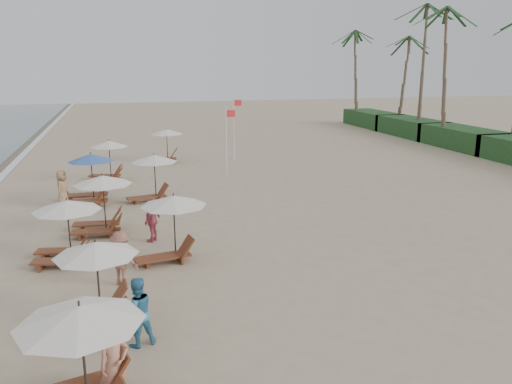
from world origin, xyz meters
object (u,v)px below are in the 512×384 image
object	(u,v)px
lounger_station_2	(63,228)
beachgoer_near	(114,364)
inland_station_1	(151,172)
beachgoer_mid_b	(121,258)
beachgoer_far_b	(62,189)
lounger_station_4	(86,182)
lounger_station_5	(106,161)
flag_pole_near	(227,137)
lounger_station_0	(69,371)
inland_station_2	(163,143)
lounger_station_1	(88,290)
inland_station_0	(169,220)
beachgoer_far_a	(152,220)
lounger_station_3	(99,203)

from	to	relation	value
lounger_station_2	beachgoer_near	size ratio (longest dim) A/B	1.46
inland_station_1	beachgoer_mid_b	world-z (taller)	inland_station_1
beachgoer_far_b	lounger_station_2	bearing A→B (deg)	-158.91
lounger_station_4	beachgoer_near	distance (m)	15.71
lounger_station_5	flag_pole_near	bearing A→B (deg)	-1.14
lounger_station_4	beachgoer_far_b	distance (m)	1.11
lounger_station_0	inland_station_2	bearing A→B (deg)	81.00
lounger_station_5	beachgoer_near	xyz separation A→B (m)	(0.34, -20.46, -0.35)
lounger_station_1	inland_station_1	size ratio (longest dim) A/B	0.95
lounger_station_0	lounger_station_2	world-z (taller)	lounger_station_0
lounger_station_0	beachgoer_near	bearing A→B (deg)	29.06
lounger_station_0	lounger_station_5	distance (m)	20.90
inland_station_0	flag_pole_near	xyz separation A→B (m)	(4.76, 13.03, 0.84)
inland_station_0	beachgoer_far_b	xyz separation A→B (m)	(-4.11, 8.10, -0.56)
beachgoer_far_a	flag_pole_near	size ratio (longest dim) A/B	0.41
lounger_station_4	inland_station_0	size ratio (longest dim) A/B	1.03
beachgoer_far_b	inland_station_2	bearing A→B (deg)	-13.38
lounger_station_3	lounger_station_4	size ratio (longest dim) A/B	0.93
lounger_station_2	inland_station_0	world-z (taller)	inland_station_0
lounger_station_0	lounger_station_1	distance (m)	3.58
lounger_station_2	inland_station_2	size ratio (longest dim) A/B	0.85
lounger_station_1	lounger_station_4	world-z (taller)	lounger_station_4
beachgoer_far_b	lounger_station_5	bearing A→B (deg)	-5.34
lounger_station_1	beachgoer_far_b	bearing A→B (deg)	97.83
lounger_station_3	inland_station_0	bearing A→B (deg)	-57.36
beachgoer_near	beachgoer_far_a	xyz separation A→B (m)	(1.40, 9.43, -0.01)
lounger_station_2	beachgoer_far_b	world-z (taller)	lounger_station_2
inland_station_1	beachgoer_mid_b	size ratio (longest dim) A/B	1.57
beachgoer_mid_b	lounger_station_3	bearing A→B (deg)	-44.70
inland_station_0	flag_pole_near	bearing A→B (deg)	69.93
beachgoer_far_a	flag_pole_near	bearing A→B (deg)	-171.09
lounger_station_0	beachgoer_far_a	world-z (taller)	lounger_station_0
beachgoer_near	lounger_station_5	bearing A→B (deg)	67.05
lounger_station_1	beachgoer_far_a	world-z (taller)	lounger_station_1
inland_station_0	inland_station_1	world-z (taller)	same
lounger_station_1	lounger_station_3	size ratio (longest dim) A/B	0.99
beachgoer_mid_b	beachgoer_far_a	xyz separation A→B (m)	(1.18, 3.72, -0.01)
lounger_station_5	inland_station_0	world-z (taller)	lounger_station_5
lounger_station_0	beachgoer_far_a	xyz separation A→B (m)	(2.19, 9.86, -0.27)
lounger_station_4	lounger_station_5	size ratio (longest dim) A/B	1.11
lounger_station_5	beachgoer_mid_b	bearing A→B (deg)	-87.82
lounger_station_1	flag_pole_near	world-z (taller)	flag_pole_near
beachgoer_far_a	lounger_station_1	bearing A→B (deg)	16.76
lounger_station_2	inland_station_1	size ratio (longest dim) A/B	0.93
lounger_station_3	lounger_station_5	size ratio (longest dim) A/B	1.03
lounger_station_2	lounger_station_3	world-z (taller)	lounger_station_3
beachgoer_near	lounger_station_0	bearing A→B (deg)	-174.83
lounger_station_0	beachgoer_mid_b	size ratio (longest dim) A/B	1.66
lounger_station_2	lounger_station_5	distance (m)	12.44
inland_station_1	beachgoer_far_b	bearing A→B (deg)	-178.98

